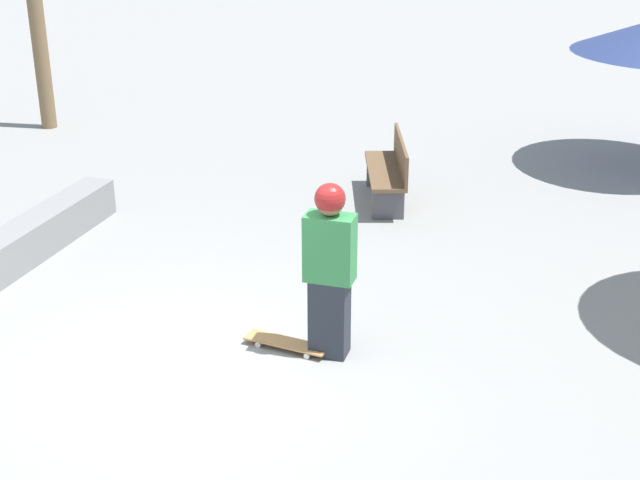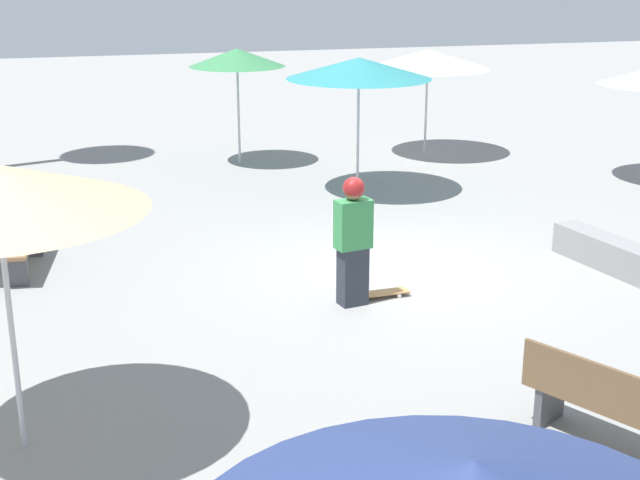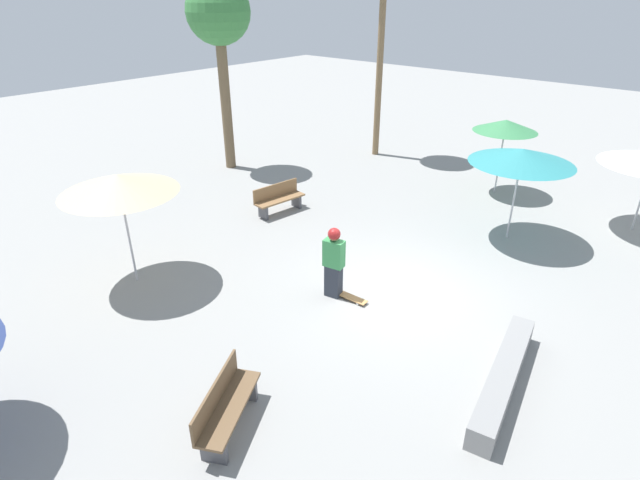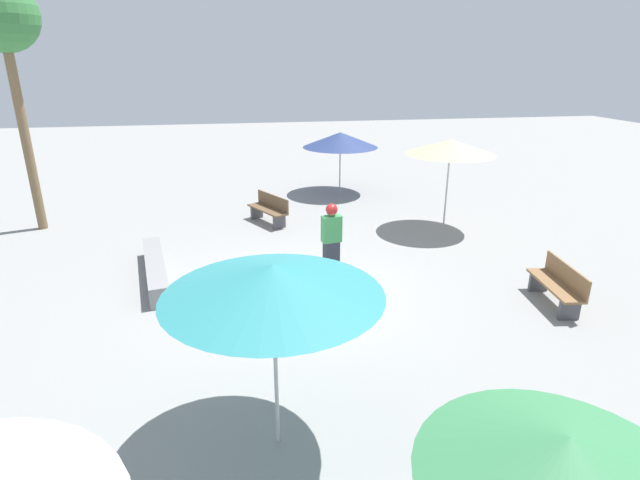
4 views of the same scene
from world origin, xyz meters
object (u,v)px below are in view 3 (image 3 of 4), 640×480
skateboard (350,297)px  shade_umbrella_green (506,126)px  palm_tree_left (219,17)px  skater_main (334,260)px  concrete_ledge (503,378)px  bench_near (279,199)px  shade_umbrella_teal (522,156)px  bench_far (226,406)px  shade_umbrella_tan (119,184)px

skateboard → shade_umbrella_green: size_ratio=0.34×
skateboard → palm_tree_left: size_ratio=0.13×
skater_main → concrete_ledge: bearing=-15.3°
bench_near → shade_umbrella_teal: 6.76m
concrete_ledge → shade_umbrella_teal: size_ratio=1.23×
bench_far → shade_umbrella_teal: (-9.14, 0.65, 1.85)m
palm_tree_left → skateboard: bearing=65.1°
bench_near → shade_umbrella_tan: (4.90, 0.27, 1.94)m
shade_umbrella_teal → shade_umbrella_green: (-2.97, -1.64, -0.07)m
shade_umbrella_teal → concrete_ledge: bearing=21.6°
shade_umbrella_green → skateboard: bearing=1.9°
skateboard → concrete_ledge: size_ratio=0.25×
concrete_ledge → shade_umbrella_teal: 6.32m
bench_far → shade_umbrella_green: 12.27m
concrete_ledge → shade_umbrella_tan: shade_umbrella_tan is taller
bench_near → shade_umbrella_green: (-5.79, 4.22, 1.77)m
shade_umbrella_tan → concrete_ledge: bearing=105.5°
skater_main → palm_tree_left: 10.35m
skateboard → shade_umbrella_green: bearing=88.9°
skater_main → palm_tree_left: bearing=142.9°
concrete_ledge → skater_main: bearing=-94.6°
shade_umbrella_teal → palm_tree_left: 10.64m
bench_far → shade_umbrella_tan: 5.49m
shade_umbrella_green → bench_near: bearing=-36.1°
concrete_ledge → shade_umbrella_green: size_ratio=1.34×
skateboard → bench_far: bearing=-82.8°
concrete_ledge → bench_near: bench_near is taller
shade_umbrella_green → palm_tree_left: palm_tree_left is taller
bench_far → palm_tree_left: (-8.11, -9.55, 4.71)m
skateboard → shade_umbrella_teal: bearing=72.1°
shade_umbrella_green → shade_umbrella_tan: bearing=-20.3°
skater_main → shade_umbrella_tan: size_ratio=0.64×
skateboard → bench_far: size_ratio=0.50×
bench_near → concrete_ledge: bearing=78.5°
shade_umbrella_green → palm_tree_left: (4.00, -8.56, 2.93)m
bench_far → shade_umbrella_teal: shade_umbrella_teal is taller
shade_umbrella_tan → shade_umbrella_teal: bearing=144.1°
skater_main → shade_umbrella_teal: size_ratio=0.63×
skateboard → palm_tree_left: 10.98m
shade_umbrella_teal → palm_tree_left: (1.03, -10.20, 2.86)m
bench_far → skateboard: bearing=162.2°
shade_umbrella_teal → bench_near: bearing=-64.3°
shade_umbrella_tan → palm_tree_left: bearing=-145.4°
concrete_ledge → bench_far: 4.58m
skateboard → shade_umbrella_green: shade_umbrella_green is taller
shade_umbrella_teal → shade_umbrella_tan: (7.72, -5.59, 0.09)m
concrete_ledge → shade_umbrella_tan: (2.16, -7.79, 2.14)m
bench_near → palm_tree_left: bearing=-105.2°
bench_near → bench_far: 8.19m
shade_umbrella_teal → palm_tree_left: bearing=-84.2°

